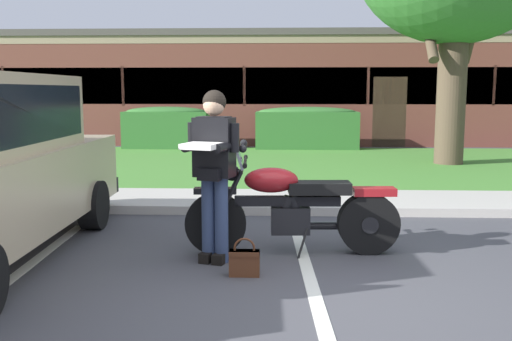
# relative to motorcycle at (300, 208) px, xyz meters

# --- Properties ---
(ground_plane) EXTENTS (140.00, 140.00, 0.00)m
(ground_plane) POSITION_rel_motorcycle_xyz_m (0.18, -1.27, -0.49)
(ground_plane) COLOR #424247
(curb_strip) EXTENTS (60.00, 0.20, 0.12)m
(curb_strip) POSITION_rel_motorcycle_xyz_m (0.18, 1.91, -0.43)
(curb_strip) COLOR #B7B2A8
(curb_strip) RESTS_ON ground
(concrete_walk) EXTENTS (60.00, 1.50, 0.08)m
(concrete_walk) POSITION_rel_motorcycle_xyz_m (0.18, 2.76, -0.45)
(concrete_walk) COLOR #B7B2A8
(concrete_walk) RESTS_ON ground
(grass_lawn) EXTENTS (60.00, 7.21, 0.06)m
(grass_lawn) POSITION_rel_motorcycle_xyz_m (0.18, 7.11, -0.46)
(grass_lawn) COLOR #478433
(grass_lawn) RESTS_ON ground
(stall_stripe_0) EXTENTS (0.32, 4.40, 0.01)m
(stall_stripe_0) POSITION_rel_motorcycle_xyz_m (-2.64, -1.07, -0.49)
(stall_stripe_0) COLOR silver
(stall_stripe_0) RESTS_ON ground
(stall_stripe_1) EXTENTS (0.32, 4.40, 0.01)m
(stall_stripe_1) POSITION_rel_motorcycle_xyz_m (0.08, -1.07, -0.49)
(stall_stripe_1) COLOR silver
(stall_stripe_1) RESTS_ON ground
(motorcycle) EXTENTS (2.24, 0.82, 1.26)m
(motorcycle) POSITION_rel_motorcycle_xyz_m (0.00, 0.00, 0.00)
(motorcycle) COLOR black
(motorcycle) RESTS_ON ground
(rider_person) EXTENTS (0.54, 0.65, 1.70)m
(rider_person) POSITION_rel_motorcycle_xyz_m (-0.86, -0.35, 0.52)
(rider_person) COLOR black
(rider_person) RESTS_ON ground
(handbag) EXTENTS (0.28, 0.13, 0.36)m
(handbag) POSITION_rel_motorcycle_xyz_m (-0.53, -0.78, -0.34)
(handbag) COLOR #562D19
(handbag) RESTS_ON ground
(hedge_left) EXTENTS (2.41, 0.90, 1.24)m
(hedge_left) POSITION_rel_motorcycle_xyz_m (-3.50, 10.54, 0.16)
(hedge_left) COLOR #336B2D
(hedge_left) RESTS_ON ground
(hedge_center_left) EXTENTS (2.89, 0.90, 1.24)m
(hedge_center_left) POSITION_rel_motorcycle_xyz_m (0.53, 10.54, 0.16)
(hedge_center_left) COLOR #336B2D
(hedge_center_left) RESTS_ON ground
(brick_building) EXTENTS (22.03, 11.96, 3.53)m
(brick_building) POSITION_rel_motorcycle_xyz_m (-1.32, 17.55, 1.28)
(brick_building) COLOR brown
(brick_building) RESTS_ON ground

